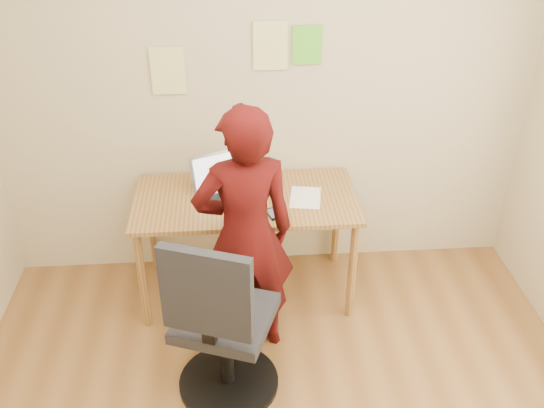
{
  "coord_description": "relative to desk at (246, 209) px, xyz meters",
  "views": [
    {
      "loc": [
        -0.22,
        -1.89,
        2.69
      ],
      "look_at": [
        -0.0,
        0.95,
        0.95
      ],
      "focal_mm": 40.0,
      "sensor_mm": 36.0,
      "label": 1
    }
  ],
  "objects": [
    {
      "name": "person",
      "position": [
        -0.02,
        -0.48,
        0.13
      ],
      "size": [
        0.62,
        0.46,
        1.57
      ],
      "primitive_type": "imported",
      "rotation": [
        0.0,
        0.0,
        3.3
      ],
      "color": "#3A0808",
      "rests_on": "ground"
    },
    {
      "name": "phone",
      "position": [
        0.16,
        -0.21,
        0.09
      ],
      "size": [
        0.1,
        0.14,
        0.01
      ],
      "rotation": [
        0.0,
        0.0,
        0.3
      ],
      "color": "black",
      "rests_on": "desk"
    },
    {
      "name": "wall_note_left",
      "position": [
        -0.45,
        0.36,
        0.8
      ],
      "size": [
        0.21,
        0.0,
        0.3
      ],
      "primitive_type": "cube",
      "color": "#E2DB87",
      "rests_on": "room"
    },
    {
      "name": "paper_sheet",
      "position": [
        0.38,
        -0.03,
        0.09
      ],
      "size": [
        0.23,
        0.29,
        0.0
      ],
      "primitive_type": "cube",
      "rotation": [
        0.0,
        0.0,
        -0.17
      ],
      "color": "white",
      "rests_on": "desk"
    },
    {
      "name": "room",
      "position": [
        0.14,
        -1.38,
        0.7
      ],
      "size": [
        3.58,
        3.58,
        2.78
      ],
      "color": "brown",
      "rests_on": "ground"
    },
    {
      "name": "wall_note_mid",
      "position": [
        0.18,
        0.36,
        0.94
      ],
      "size": [
        0.21,
        0.0,
        0.3
      ],
      "primitive_type": "cube",
      "color": "#E2DB87",
      "rests_on": "room"
    },
    {
      "name": "office_chair",
      "position": [
        -0.17,
        -0.9,
        -0.19
      ],
      "size": [
        0.62,
        0.63,
        1.09
      ],
      "rotation": [
        0.0,
        0.0,
        -0.35
      ],
      "color": "black",
      "rests_on": "ground"
    },
    {
      "name": "wall_note_right",
      "position": [
        0.41,
        0.36,
        0.94
      ],
      "size": [
        0.18,
        0.0,
        0.24
      ],
      "primitive_type": "cube",
      "color": "#5BCE2E",
      "rests_on": "room"
    },
    {
      "name": "laptop",
      "position": [
        -0.14,
        0.05,
        0.14
      ],
      "size": [
        0.43,
        0.41,
        0.24
      ],
      "rotation": [
        0.0,
        0.0,
        0.39
      ],
      "color": "#AFAFB6",
      "rests_on": "desk"
    },
    {
      "name": "desk",
      "position": [
        0.0,
        0.0,
        0.0
      ],
      "size": [
        1.4,
        0.7,
        0.74
      ],
      "color": "#A06E37",
      "rests_on": "ground"
    }
  ]
}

